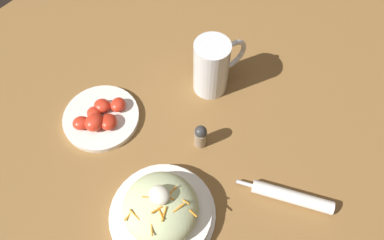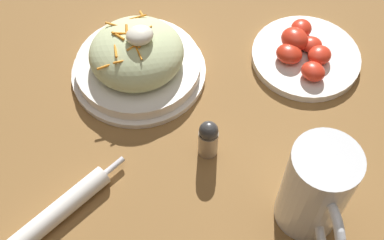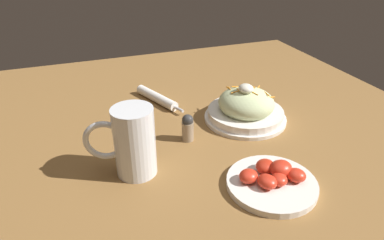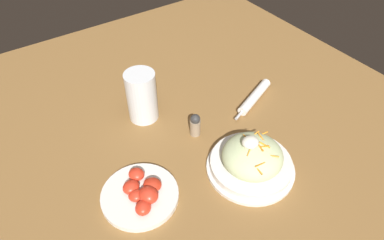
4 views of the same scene
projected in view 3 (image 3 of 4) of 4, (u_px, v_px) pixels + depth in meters
The scene contains 6 objects.
ground_plane at pixel (183, 147), 0.82m from camera, with size 1.43×1.43×0.00m, color olive.
salad_plate at pixel (246, 108), 0.93m from camera, with size 0.22×0.22×0.11m.
beer_mug at pixel (133, 145), 0.71m from camera, with size 0.09×0.14×0.15m.
napkin_roll at pixel (157, 98), 1.03m from camera, with size 0.20×0.09×0.03m.
tomato_plate at pixel (272, 180), 0.69m from camera, with size 0.18×0.18×0.05m.
salt_shaker at pixel (188, 127), 0.84m from camera, with size 0.03×0.03×0.07m.
Camera 3 is at (0.65, -0.22, 0.46)m, focal length 32.18 mm.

